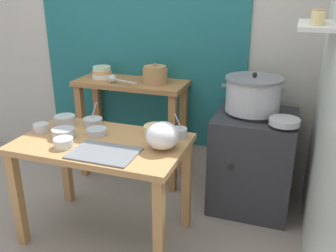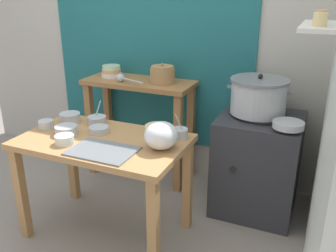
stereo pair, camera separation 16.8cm
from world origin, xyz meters
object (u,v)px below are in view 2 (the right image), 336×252
Objects in this scene: prep_bowl_3 at (70,117)px; plastic_bag at (161,135)px; wide_pan at (288,125)px; prep_bowl_2 at (180,133)px; steamer_pot at (259,96)px; prep_bowl_6 at (99,129)px; prep_table at (104,154)px; prep_bowl_7 at (46,124)px; prep_bowl_4 at (64,139)px; ladle at (122,78)px; bowl_stack_enamel at (111,71)px; serving_tray at (102,151)px; stove_block at (257,163)px; clay_pot at (162,75)px; prep_bowl_5 at (97,120)px; prep_bowl_0 at (66,130)px; prep_bowl_1 at (157,129)px; back_shelf_table at (139,105)px.

plastic_bag is at bearing -10.88° from prep_bowl_3.
prep_bowl_2 is (-0.65, -0.32, -0.05)m from wide_pan.
steamer_pot reaches higher than prep_bowl_6.
prep_bowl_7 reaches higher than prep_table.
ladle is at bearing 96.89° from prep_bowl_4.
bowl_stack_enamel reaches higher than ladle.
plastic_bag is (0.31, 0.19, 0.08)m from serving_tray.
prep_bowl_3 is (-0.81, 0.16, -0.05)m from plastic_bag.
bowl_stack_enamel is at bearing 105.42° from prep_bowl_4.
prep_bowl_7 is at bearing -152.01° from stove_block.
clay_pot is 1.17× the size of prep_bowl_2.
steamer_pot reaches higher than prep_bowl_5.
steamer_pot is 3.09× the size of prep_bowl_0.
bowl_stack_enamel reaches higher than prep_bowl_2.
prep_bowl_2 is (-0.44, -0.51, 0.37)m from stove_block.
prep_bowl_4 is at bearing -151.32° from wide_pan.
prep_table is 7.35× the size of prep_bowl_3.
ladle is 1.94× the size of prep_bowl_3.
prep_bowl_5 is 0.35m from prep_bowl_7.
steamer_pot is at bearing 42.84° from prep_bowl_1.
ladle is at bearing 171.03° from wide_pan.
back_shelf_table is 7.07× the size of prep_bowl_6.
stove_block is at bearing 49.14° from prep_bowl_2.
prep_bowl_1 is 1.58× the size of prep_bowl_7.
back_shelf_table is 1.13m from stove_block.
clay_pot is at bearing 162.89° from wide_pan.
ladle is at bearing -36.50° from bowl_stack_enamel.
prep_bowl_4 is at bearing -56.00° from prep_bowl_0.
serving_tray is 1.23m from wide_pan.
bowl_stack_enamel reaches higher than stove_block.
clay_pot is 1.69× the size of prep_bowl_4.
prep_bowl_1 is 0.49m from prep_bowl_5.
serving_tray is (-0.79, -0.90, 0.34)m from stove_block.
prep_table is 0.30m from prep_bowl_0.
prep_bowl_1 reaches higher than prep_table.
prep_bowl_5 is at bearing 130.46° from prep_table.
plastic_bag reaches higher than serving_tray.
serving_tray is at bearing -34.52° from prep_bowl_3.
prep_bowl_6 is at bearing -82.97° from back_shelf_table.
clay_pot is 0.82m from prep_bowl_6.
prep_bowl_1 is 0.61m from prep_bowl_4.
back_shelf_table is at bearing 134.77° from prep_bowl_2.
prep_table is 0.23m from serving_tray.
prep_bowl_3 is (0.07, -0.71, -0.19)m from bowl_stack_enamel.
prep_bowl_0 reaches higher than prep_bowl_4.
back_shelf_table is 1.23× the size of stove_block.
prep_bowl_0 is (-0.68, -0.05, -0.05)m from plastic_bag.
plastic_bag is 0.69m from prep_bowl_0.
prep_bowl_5 is at bearing -153.49° from steamer_pot.
stove_block is at bearing -6.48° from bowl_stack_enamel.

